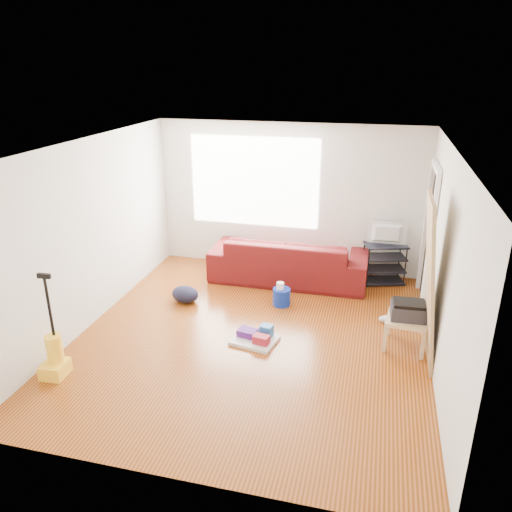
% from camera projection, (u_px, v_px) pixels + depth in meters
% --- Properties ---
extents(room, '(4.51, 5.01, 2.51)m').
position_uv_depth(room, '(260.00, 245.00, 6.27)').
color(room, '#5A2B07').
rests_on(room, ground).
extents(sofa, '(2.55, 1.00, 0.74)m').
position_uv_depth(sofa, '(288.00, 279.00, 8.34)').
color(sofa, '#4C0E12').
rests_on(sofa, ground).
extents(tv_stand, '(0.74, 0.55, 0.66)m').
position_uv_depth(tv_stand, '(384.00, 263.00, 8.12)').
color(tv_stand, black).
rests_on(tv_stand, ground).
extents(tv, '(0.61, 0.08, 0.35)m').
position_uv_depth(tv, '(387.00, 234.00, 7.93)').
color(tv, black).
rests_on(tv, tv_stand).
extents(side_table, '(0.56, 0.56, 0.41)m').
position_uv_depth(side_table, '(407.00, 322.00, 6.27)').
color(side_table, tan).
rests_on(side_table, ground).
extents(printer, '(0.44, 0.34, 0.22)m').
position_uv_depth(printer, '(408.00, 310.00, 6.21)').
color(printer, '#222228').
rests_on(printer, side_table).
extents(bucket, '(0.30, 0.30, 0.26)m').
position_uv_depth(bucket, '(281.00, 305.00, 7.48)').
color(bucket, '#0C289A').
rests_on(bucket, ground).
extents(toilet_paper, '(0.11, 0.11, 0.10)m').
position_uv_depth(toilet_paper, '(280.00, 294.00, 7.41)').
color(toilet_paper, white).
rests_on(toilet_paper, bucket).
extents(cleaning_tray, '(0.63, 0.54, 0.20)m').
position_uv_depth(cleaning_tray, '(256.00, 337.00, 6.48)').
color(cleaning_tray, silver).
rests_on(cleaning_tray, ground).
extents(backpack, '(0.52, 0.47, 0.24)m').
position_uv_depth(backpack, '(186.00, 301.00, 7.59)').
color(backpack, '#1A1A35').
rests_on(backpack, ground).
extents(sneakers, '(0.49, 0.25, 0.11)m').
position_uv_depth(sneakers, '(396.00, 321.00, 6.89)').
color(sneakers, silver).
rests_on(sneakers, ground).
extents(vacuum, '(0.29, 0.32, 1.26)m').
position_uv_depth(vacuum, '(55.00, 357.00, 5.74)').
color(vacuum, yellow).
rests_on(vacuum, ground).
extents(door_panel, '(0.25, 0.82, 2.03)m').
position_uv_depth(door_panel, '(420.00, 358.00, 6.14)').
color(door_panel, olive).
rests_on(door_panel, ground).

